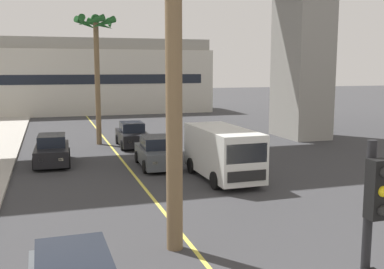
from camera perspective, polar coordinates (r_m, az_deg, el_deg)
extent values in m
cube|color=#DBCC4C|center=(22.90, -7.51, -4.61)|extent=(0.14, 56.00, 0.01)
cube|color=gray|center=(34.69, 13.56, 11.68)|extent=(2.80, 4.40, 14.53)
cube|color=beige|center=(53.53, -13.41, 6.39)|extent=(28.30, 8.00, 6.99)
cube|color=#9C998D|center=(53.57, -13.56, 10.77)|extent=(27.74, 7.20, 1.20)
cube|color=black|center=(49.51, -13.09, 6.66)|extent=(25.47, 0.04, 1.00)
cube|color=black|center=(30.10, -7.41, -0.38)|extent=(1.80, 4.14, 0.80)
cube|color=black|center=(30.15, -7.48, 0.94)|extent=(1.44, 2.08, 0.60)
cube|color=#F2EDCC|center=(28.21, -5.86, -0.83)|extent=(0.24, 0.09, 0.14)
cube|color=#F2EDCC|center=(28.06, -7.74, -0.91)|extent=(0.24, 0.09, 0.14)
cylinder|color=black|center=(29.04, -5.45, -1.19)|extent=(0.23, 0.64, 0.64)
cylinder|color=black|center=(28.79, -8.61, -1.32)|extent=(0.23, 0.64, 0.64)
cylinder|color=black|center=(31.51, -6.30, -0.45)|extent=(0.23, 0.64, 0.64)
cylinder|color=black|center=(31.28, -9.22, -0.57)|extent=(0.23, 0.64, 0.64)
cube|color=black|center=(25.48, -16.94, -2.26)|extent=(1.86, 4.16, 0.80)
cube|color=black|center=(25.52, -17.00, -0.70)|extent=(1.47, 2.10, 0.60)
cube|color=#F2EDCC|center=(23.49, -15.95, -2.97)|extent=(0.24, 0.09, 0.14)
cube|color=#F2EDCC|center=(23.52, -18.23, -3.06)|extent=(0.24, 0.09, 0.14)
cylinder|color=black|center=(24.27, -15.10, -3.33)|extent=(0.25, 0.65, 0.64)
cylinder|color=black|center=(24.33, -18.91, -3.46)|extent=(0.25, 0.65, 0.64)
cylinder|color=black|center=(26.76, -15.11, -2.25)|extent=(0.25, 0.65, 0.64)
cylinder|color=black|center=(26.82, -18.56, -2.38)|extent=(0.25, 0.65, 0.64)
cube|color=#4C5156|center=(23.83, -4.40, -2.63)|extent=(1.85, 4.16, 0.80)
cube|color=black|center=(23.86, -4.49, -0.96)|extent=(1.47, 2.10, 0.60)
cube|color=#F2EDCC|center=(21.99, -2.21, -3.41)|extent=(0.24, 0.09, 0.14)
cube|color=#F2EDCC|center=(21.80, -4.61, -3.54)|extent=(0.24, 0.09, 0.14)
cylinder|color=black|center=(22.83, -1.79, -3.77)|extent=(0.24, 0.65, 0.64)
cylinder|color=black|center=(22.52, -5.80, -3.98)|extent=(0.24, 0.65, 0.64)
cylinder|color=black|center=(25.26, -3.14, -2.59)|extent=(0.24, 0.65, 0.64)
cylinder|color=black|center=(24.98, -6.77, -2.77)|extent=(0.24, 0.65, 0.64)
cube|color=black|center=(9.53, -14.52, -15.76)|extent=(1.43, 2.08, 0.60)
cube|color=silver|center=(21.06, 3.79, -2.07)|extent=(2.11, 5.24, 2.10)
cube|color=black|center=(18.69, 6.79, -2.35)|extent=(1.80, 0.12, 0.80)
cube|color=black|center=(18.83, 6.82, -5.15)|extent=(1.70, 0.10, 0.44)
cylinder|color=black|center=(20.25, 7.95, -5.24)|extent=(0.28, 0.77, 0.76)
cylinder|color=black|center=(19.49, 2.92, -5.71)|extent=(0.28, 0.77, 0.76)
cylinder|color=black|center=(23.01, 4.48, -3.54)|extent=(0.28, 0.77, 0.76)
cylinder|color=black|center=(22.35, -0.02, -3.87)|extent=(0.28, 0.77, 0.76)
cube|color=black|center=(6.22, 21.99, -6.32)|extent=(0.24, 0.20, 0.76)
sphere|color=black|center=(6.09, 22.70, -4.34)|extent=(0.14, 0.14, 0.14)
sphere|color=yellow|center=(6.14, 22.58, -6.53)|extent=(0.14, 0.14, 0.14)
sphere|color=black|center=(6.21, 22.45, -8.67)|extent=(0.14, 0.14, 0.14)
cylinder|color=brown|center=(31.01, -11.64, 6.17)|extent=(0.34, 0.34, 8.04)
sphere|color=#236028|center=(31.14, -11.87, 13.85)|extent=(0.60, 0.60, 0.60)
cone|color=#236028|center=(31.14, -10.17, 13.29)|extent=(0.59, 1.85, 1.03)
cone|color=#236028|center=(31.95, -11.30, 13.20)|extent=(1.84, 1.17, 0.97)
cone|color=#236028|center=(31.76, -12.99, 13.21)|extent=(1.71, 1.48, 0.95)
cone|color=#236028|center=(31.09, -13.54, 13.49)|extent=(0.51, 1.84, 0.78)
cone|color=#236028|center=(30.28, -12.40, 13.56)|extent=(1.85, 1.15, 0.87)
cone|color=#236028|center=(30.36, -10.97, 13.39)|extent=(1.83, 1.17, 1.04)
cylinder|color=brown|center=(12.50, -2.25, 4.93)|extent=(0.46, 0.46, 8.73)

